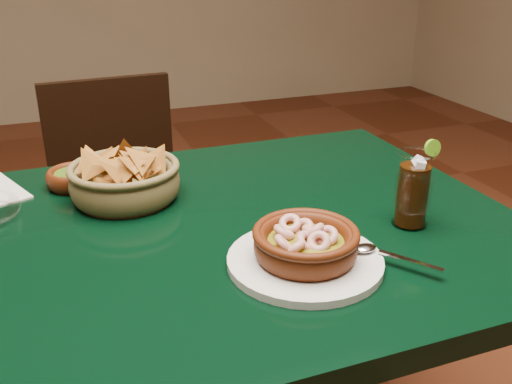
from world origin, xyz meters
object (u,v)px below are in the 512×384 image
object	(u,v)px
chip_basket	(125,180)
cola_drink	(413,190)
dining_table	(178,282)
shrimp_plate	(306,247)
dining_chair	(125,214)

from	to	relation	value
chip_basket	cola_drink	distance (m)	0.52
chip_basket	cola_drink	size ratio (longest dim) A/B	1.59
chip_basket	cola_drink	bearing A→B (deg)	-32.63
dining_table	shrimp_plate	xyz separation A→B (m)	(0.16, -0.18, 0.13)
dining_table	dining_chair	xyz separation A→B (m)	(0.00, 0.70, -0.19)
shrimp_plate	cola_drink	world-z (taller)	cola_drink
dining_table	dining_chair	distance (m)	0.73
dining_table	dining_chair	world-z (taller)	dining_chair
dining_chair	cola_drink	world-z (taller)	cola_drink
dining_table	chip_basket	world-z (taller)	chip_basket
dining_table	cola_drink	bearing A→B (deg)	-16.74
shrimp_plate	chip_basket	xyz separation A→B (m)	(-0.21, 0.34, 0.01)
dining_chair	chip_basket	xyz separation A→B (m)	(-0.05, -0.54, 0.32)
cola_drink	shrimp_plate	bearing A→B (deg)	-165.43
shrimp_plate	chip_basket	world-z (taller)	chip_basket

